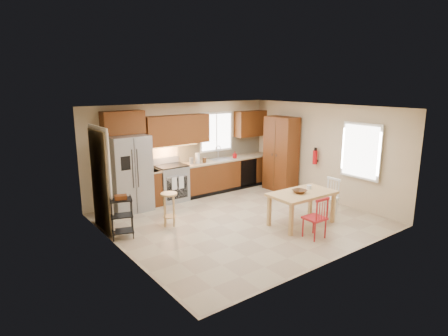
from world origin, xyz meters
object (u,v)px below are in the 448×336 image
table_bowl (299,193)px  dining_table (302,209)px  refrigerator (129,173)px  chair_white (328,197)px  range_stove (171,184)px  fire_extinguisher (315,157)px  chair_red (315,217)px  pantry (281,154)px  bar_stool (169,209)px  table_jar (309,188)px  utility_cart (122,218)px  soap_bottle (235,155)px

table_bowl → dining_table: bearing=0.0°
refrigerator → chair_white: (3.55, -3.05, -0.49)m
range_stove → fire_extinguisher: size_ratio=2.56×
chair_red → table_bowl: chair_red is taller
pantry → bar_stool: 3.96m
table_jar → bar_stool: table_jar is taller
refrigerator → fire_extinguisher: size_ratio=5.06×
utility_cart → refrigerator: bearing=79.5°
range_stove → chair_red: 3.97m
utility_cart → fire_extinguisher: bearing=12.4°
utility_cart → table_bowl: bearing=-8.2°
soap_bottle → chair_white: (0.37, -3.03, -0.57)m
table_bowl → bar_stool: size_ratio=0.40×
chair_red → table_bowl: bearing=69.8°
range_stove → pantry: 3.19m
soap_bottle → chair_white: bearing=-83.0°
refrigerator → dining_table: refrigerator is taller
fire_extinguisher → utility_cart: bearing=174.5°
utility_cart → pantry: bearing=24.3°
refrigerator → pantry: (4.13, -0.93, 0.14)m
range_stove → bar_stool: size_ratio=1.27×
pantry → table_jar: (-1.21, -2.09, -0.31)m
dining_table → refrigerator: bearing=131.5°
range_stove → utility_cart: range_stove is taller
chair_red → chair_white: same height
table_jar → utility_cart: utility_cart is taller
chair_white → utility_cart: chair_white is taller
chair_red → refrigerator: bearing=122.5°
soap_bottle → pantry: size_ratio=0.09×
fire_extinguisher → dining_table: bearing=-146.9°
range_stove → soap_bottle: bearing=-2.4°
table_bowl → utility_cart: utility_cart is taller
refrigerator → table_bowl: bearing=-51.0°
soap_bottle → bar_stool: 3.31m
table_bowl → range_stove: bearing=113.3°
chair_white → table_bowl: size_ratio=2.90×
refrigerator → range_stove: 1.24m
refrigerator → utility_cart: size_ratio=2.18×
range_stove → soap_bottle: size_ratio=4.82×
pantry → fire_extinguisher: (0.20, -1.05, 0.05)m
refrigerator → table_bowl: size_ratio=6.21×
pantry → soap_bottle: bearing=136.5°
dining_table → utility_cart: (-3.40, 1.62, 0.06)m
bar_stool → chair_white: bearing=-47.1°
chair_red → fire_extinguisher: bearing=42.0°
pantry → utility_cart: pantry is taller
range_stove → fire_extinguisher: fire_extinguisher is taller
table_bowl → soap_bottle: bearing=77.7°
chair_red → table_bowl: 0.76m
soap_bottle → pantry: 1.31m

